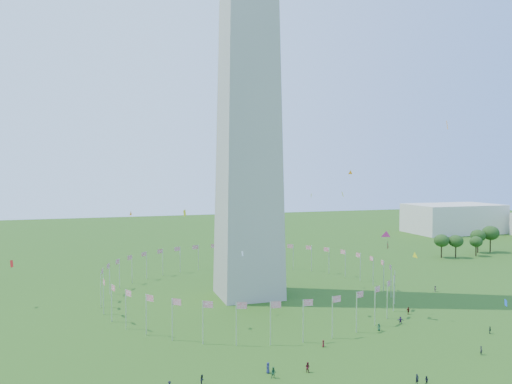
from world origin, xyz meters
TOP-DOWN VIEW (x-y plane):
  - ground at (0.00, 0.00)m, footprint 600.00×600.00m
  - flag_ring at (-0.00, 50.00)m, footprint 80.24×80.24m
  - gov_building_east_a at (150.00, 150.00)m, footprint 50.00×30.00m
  - crowd at (15.72, 3.82)m, footprint 84.11×65.17m
  - kites_aloft at (12.82, 23.48)m, footprint 132.01×75.58m
  - tree_line_east at (116.72, 85.47)m, footprint 53.29×16.04m

SIDE VIEW (x-z plane):
  - ground at x=0.00m, z-range 0.00..0.00m
  - crowd at x=15.72m, z-range -0.10..1.83m
  - flag_ring at x=0.00m, z-range 0.00..9.00m
  - tree_line_east at x=116.72m, z-range -0.62..10.60m
  - gov_building_east_a at x=150.00m, z-range 0.00..16.00m
  - kites_aloft at x=12.82m, z-range 2.71..39.20m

